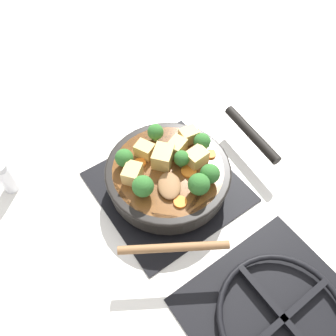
% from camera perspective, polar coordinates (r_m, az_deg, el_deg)
% --- Properties ---
extents(ground_plane, '(2.40, 2.40, 0.00)m').
position_cam_1_polar(ground_plane, '(0.78, 0.00, -3.34)').
color(ground_plane, white).
extents(front_burner_grate, '(0.31, 0.31, 0.03)m').
position_cam_1_polar(front_burner_grate, '(0.77, 0.00, -2.86)').
color(front_burner_grate, black).
rests_on(front_burner_grate, ground_plane).
extents(rear_burner_grate, '(0.31, 0.31, 0.03)m').
position_cam_1_polar(rear_burner_grate, '(0.69, 19.27, -23.66)').
color(rear_burner_grate, black).
rests_on(rear_burner_grate, ground_plane).
extents(skillet_pan, '(0.39, 0.28, 0.05)m').
position_cam_1_polar(skillet_pan, '(0.73, 0.25, -0.90)').
color(skillet_pan, black).
rests_on(skillet_pan, front_burner_grate).
extents(wooden_spoon, '(0.20, 0.22, 0.02)m').
position_cam_1_polar(wooden_spoon, '(0.64, 0.62, -8.47)').
color(wooden_spoon, brown).
rests_on(wooden_spoon, skillet_pan).
extents(tofu_cube_center_large, '(0.06, 0.06, 0.04)m').
position_cam_1_polar(tofu_cube_center_large, '(0.71, -1.13, 1.83)').
color(tofu_cube_center_large, tan).
rests_on(tofu_cube_center_large, skillet_pan).
extents(tofu_cube_near_handle, '(0.05, 0.05, 0.03)m').
position_cam_1_polar(tofu_cube_near_handle, '(0.73, -4.09, 3.17)').
color(tofu_cube_near_handle, tan).
rests_on(tofu_cube_near_handle, skillet_pan).
extents(tofu_cube_east_chunk, '(0.06, 0.05, 0.03)m').
position_cam_1_polar(tofu_cube_east_chunk, '(0.69, -6.21, -0.94)').
color(tofu_cube_east_chunk, tan).
rests_on(tofu_cube_east_chunk, skillet_pan).
extents(tofu_cube_west_chunk, '(0.05, 0.04, 0.04)m').
position_cam_1_polar(tofu_cube_west_chunk, '(0.71, 4.98, 1.84)').
color(tofu_cube_west_chunk, tan).
rests_on(tofu_cube_west_chunk, skillet_pan).
extents(tofu_cube_back_piece, '(0.04, 0.04, 0.03)m').
position_cam_1_polar(tofu_cube_back_piece, '(0.76, 3.65, 5.71)').
color(tofu_cube_back_piece, tan).
rests_on(tofu_cube_back_piece, skillet_pan).
extents(tofu_cube_front_piece, '(0.05, 0.05, 0.03)m').
position_cam_1_polar(tofu_cube_front_piece, '(0.73, 1.55, 3.72)').
color(tofu_cube_front_piece, tan).
rests_on(tofu_cube_front_piece, skillet_pan).
extents(broccoli_floret_near_spoon, '(0.04, 0.04, 0.05)m').
position_cam_1_polar(broccoli_floret_near_spoon, '(0.70, -7.63, 1.74)').
color(broccoli_floret_near_spoon, '#709956').
rests_on(broccoli_floret_near_spoon, skillet_pan).
extents(broccoli_floret_center_top, '(0.04, 0.04, 0.04)m').
position_cam_1_polar(broccoli_floret_center_top, '(0.75, -2.19, 6.26)').
color(broccoli_floret_center_top, '#709956').
rests_on(broccoli_floret_center_top, skillet_pan).
extents(broccoli_floret_east_rim, '(0.04, 0.04, 0.05)m').
position_cam_1_polar(broccoli_floret_east_rim, '(0.66, -4.38, -3.20)').
color(broccoli_floret_east_rim, '#709956').
rests_on(broccoli_floret_east_rim, skillet_pan).
extents(broccoli_floret_west_rim, '(0.05, 0.05, 0.05)m').
position_cam_1_polar(broccoli_floret_west_rim, '(0.66, 5.40, -2.85)').
color(broccoli_floret_west_rim, '#709956').
rests_on(broccoli_floret_west_rim, skillet_pan).
extents(broccoli_floret_north_edge, '(0.03, 0.03, 0.04)m').
position_cam_1_polar(broccoli_floret_north_edge, '(0.70, 2.40, 1.66)').
color(broccoli_floret_north_edge, '#709956').
rests_on(broccoli_floret_north_edge, skillet_pan).
extents(broccoli_floret_south_cluster, '(0.04, 0.04, 0.05)m').
position_cam_1_polar(broccoli_floret_south_cluster, '(0.73, 6.09, 4.42)').
color(broccoli_floret_south_cluster, '#709956').
rests_on(broccoli_floret_south_cluster, skillet_pan).
extents(broccoli_floret_mid_floret, '(0.04, 0.04, 0.05)m').
position_cam_1_polar(broccoli_floret_mid_floret, '(0.68, 7.31, -1.01)').
color(broccoli_floret_mid_floret, '#709956').
rests_on(broccoli_floret_mid_floret, skillet_pan).
extents(carrot_slice_orange_thin, '(0.02, 0.02, 0.01)m').
position_cam_1_polar(carrot_slice_orange_thin, '(0.74, 7.43, 2.43)').
color(carrot_slice_orange_thin, orange).
rests_on(carrot_slice_orange_thin, skillet_pan).
extents(carrot_slice_near_center, '(0.03, 0.03, 0.01)m').
position_cam_1_polar(carrot_slice_near_center, '(0.72, -4.91, 0.88)').
color(carrot_slice_near_center, orange).
rests_on(carrot_slice_near_center, skillet_pan).
extents(carrot_slice_edge_slice, '(0.03, 0.03, 0.01)m').
position_cam_1_polar(carrot_slice_edge_slice, '(0.71, 3.65, -0.55)').
color(carrot_slice_edge_slice, orange).
rests_on(carrot_slice_edge_slice, skillet_pan).
extents(carrot_slice_under_broccoli, '(0.03, 0.03, 0.01)m').
position_cam_1_polar(carrot_slice_under_broccoli, '(0.67, 2.15, -5.92)').
color(carrot_slice_under_broccoli, orange).
rests_on(carrot_slice_under_broccoli, skillet_pan).
extents(salt_shaker, '(0.04, 0.04, 0.09)m').
position_cam_1_polar(salt_shaker, '(0.83, -26.41, -1.46)').
color(salt_shaker, white).
rests_on(salt_shaker, ground_plane).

